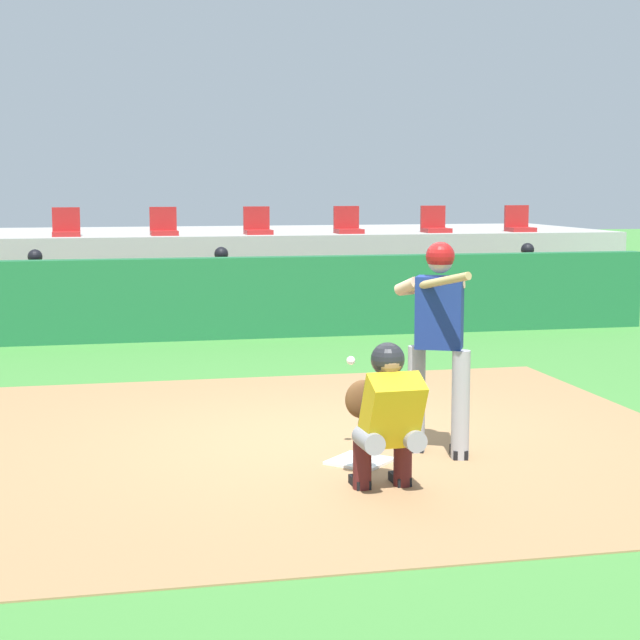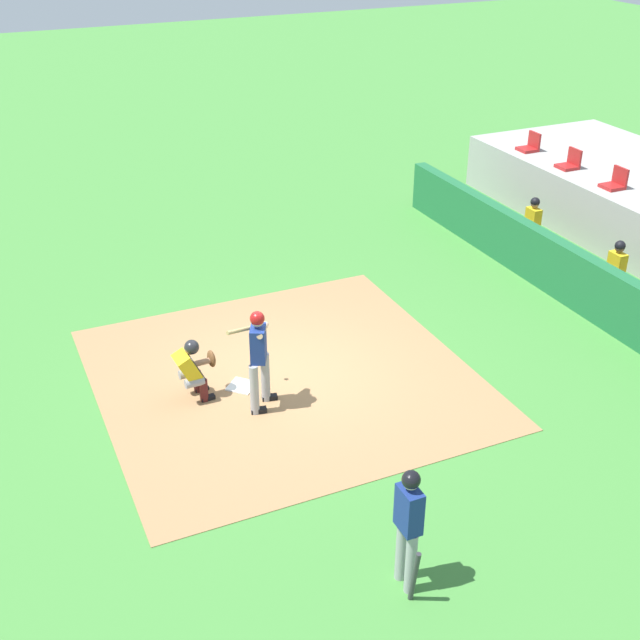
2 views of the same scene
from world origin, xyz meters
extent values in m
plane|color=#428438|center=(0.00, 0.00, 0.00)|extent=(80.00, 80.00, 0.00)
cube|color=#9E754C|center=(0.00, 0.00, 0.01)|extent=(6.40, 6.40, 0.01)
cube|color=white|center=(0.00, -0.80, 0.02)|extent=(0.62, 0.62, 0.02)
cylinder|color=#99999E|center=(0.56, -0.55, 0.46)|extent=(0.15, 0.15, 0.92)
cylinder|color=#99999E|center=(0.84, -0.86, 0.46)|extent=(0.15, 0.15, 0.92)
cube|color=navy|center=(0.70, -0.71, 1.22)|extent=(0.45, 0.38, 0.60)
sphere|color=tan|center=(0.70, -0.71, 1.65)|extent=(0.21, 0.21, 0.21)
sphere|color=maroon|center=(0.70, -0.71, 1.68)|extent=(0.24, 0.24, 0.24)
cylinder|color=tan|center=(0.46, -0.57, 1.43)|extent=(0.19, 0.27, 0.17)
cylinder|color=tan|center=(0.66, -0.61, 1.43)|extent=(0.54, 0.37, 0.18)
cylinder|color=tan|center=(0.59, -0.85, 1.48)|extent=(0.40, 0.80, 0.24)
cube|color=black|center=(0.57, -0.50, 0.04)|extent=(0.17, 0.28, 0.09)
cube|color=black|center=(0.85, -0.80, 0.04)|extent=(0.17, 0.28, 0.09)
cylinder|color=gray|center=(-0.17, -1.68, 0.42)|extent=(0.17, 0.33, 0.16)
cylinder|color=#4C1919|center=(-0.17, -1.53, 0.21)|extent=(0.14, 0.14, 0.42)
cube|color=black|center=(-0.18, -1.47, 0.04)|extent=(0.12, 0.24, 0.08)
cylinder|color=gray|center=(0.15, -1.67, 0.42)|extent=(0.17, 0.33, 0.16)
cylinder|color=#4C1919|center=(0.15, -1.52, 0.21)|extent=(0.14, 0.14, 0.42)
cube|color=black|center=(0.14, -1.46, 0.04)|extent=(0.12, 0.24, 0.08)
cube|color=gold|center=(0.00, -1.72, 0.64)|extent=(0.42, 0.45, 0.57)
cube|color=#2D2D33|center=(-0.01, -1.60, 0.64)|extent=(0.39, 0.27, 0.45)
sphere|color=#996B4C|center=(-0.01, -1.64, 0.98)|extent=(0.21, 0.21, 0.21)
sphere|color=#232328|center=(-0.01, -1.62, 1.00)|extent=(0.25, 0.25, 0.25)
cylinder|color=#996B4C|center=(-0.05, -1.50, 0.64)|extent=(0.12, 0.45, 0.10)
ellipsoid|color=brown|center=(-0.10, -1.28, 0.64)|extent=(0.29, 0.13, 0.30)
sphere|color=white|center=(0.03, -0.38, 0.79)|extent=(0.07, 0.07, 0.07)
cylinder|color=#99999E|center=(5.00, -0.43, 0.46)|extent=(0.14, 0.14, 0.92)
cylinder|color=#99999E|center=(5.24, -0.43, 0.46)|extent=(0.14, 0.14, 0.92)
cube|color=navy|center=(5.12, -0.43, 1.22)|extent=(0.36, 0.22, 0.60)
sphere|color=beige|center=(5.12, -0.43, 1.64)|extent=(0.20, 0.20, 0.20)
sphere|color=black|center=(5.12, -0.43, 1.67)|extent=(0.23, 0.23, 0.23)
cylinder|color=#333338|center=(5.42, -0.48, 0.42)|extent=(0.18, 0.06, 0.85)
cube|color=#1E6638|center=(0.00, 6.50, 0.60)|extent=(13.00, 0.30, 1.20)
cube|color=olive|center=(0.00, 7.50, 0.23)|extent=(11.80, 0.44, 0.45)
cylinder|color=#939399|center=(-3.01, 7.25, 0.49)|extent=(0.15, 0.40, 0.15)
cylinder|color=#939399|center=(-3.01, 7.05, 0.23)|extent=(0.13, 0.13, 0.45)
cube|color=maroon|center=(-3.01, 7.00, 0.04)|extent=(0.11, 0.24, 0.08)
cylinder|color=#939399|center=(-2.75, 7.25, 0.49)|extent=(0.15, 0.40, 0.15)
cylinder|color=#939399|center=(-2.75, 7.05, 0.23)|extent=(0.13, 0.13, 0.45)
cube|color=maroon|center=(-2.75, 7.00, 0.04)|extent=(0.11, 0.24, 0.08)
cube|color=gold|center=(-2.88, 7.47, 0.76)|extent=(0.36, 0.22, 0.54)
sphere|color=#996B4C|center=(-2.88, 7.47, 1.15)|extent=(0.20, 0.20, 0.20)
sphere|color=black|center=(-2.88, 7.47, 1.19)|extent=(0.22, 0.22, 0.22)
cylinder|color=#996B4C|center=(-3.08, 7.33, 0.65)|extent=(0.09, 0.41, 0.22)
cylinder|color=#996B4C|center=(-2.68, 7.33, 0.65)|extent=(0.09, 0.41, 0.22)
cylinder|color=#939399|center=(-0.20, 7.25, 0.49)|extent=(0.15, 0.40, 0.15)
cylinder|color=#939399|center=(-0.20, 7.05, 0.23)|extent=(0.13, 0.13, 0.45)
cube|color=maroon|center=(-0.20, 7.00, 0.04)|extent=(0.11, 0.24, 0.08)
cylinder|color=#939399|center=(0.06, 7.25, 0.49)|extent=(0.15, 0.40, 0.15)
cylinder|color=#939399|center=(0.06, 7.05, 0.23)|extent=(0.13, 0.13, 0.45)
cube|color=maroon|center=(0.06, 7.00, 0.04)|extent=(0.11, 0.24, 0.08)
cube|color=gold|center=(-0.07, 7.47, 0.76)|extent=(0.36, 0.22, 0.54)
sphere|color=brown|center=(-0.07, 7.47, 1.15)|extent=(0.20, 0.20, 0.20)
sphere|color=black|center=(-0.07, 7.47, 1.19)|extent=(0.22, 0.22, 0.22)
cylinder|color=brown|center=(-0.27, 7.33, 0.65)|extent=(0.09, 0.41, 0.22)
cylinder|color=brown|center=(0.13, 7.33, 0.65)|extent=(0.09, 0.41, 0.22)
cube|color=#A51E1E|center=(-5.69, 9.30, 1.44)|extent=(0.46, 0.46, 0.08)
cube|color=#A51E1E|center=(-5.69, 9.50, 1.68)|extent=(0.46, 0.06, 0.40)
cube|color=#A51E1E|center=(-4.06, 9.30, 1.44)|extent=(0.46, 0.46, 0.08)
cube|color=#A51E1E|center=(-4.06, 9.50, 1.68)|extent=(0.46, 0.06, 0.40)
cube|color=#A51E1E|center=(-2.44, 9.30, 1.44)|extent=(0.46, 0.46, 0.08)
cube|color=#A51E1E|center=(-2.44, 9.50, 1.68)|extent=(0.46, 0.06, 0.40)
camera|label=1|loc=(-2.16, -9.00, 2.28)|focal=59.68mm
camera|label=2|loc=(11.55, -4.48, 7.87)|focal=46.16mm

